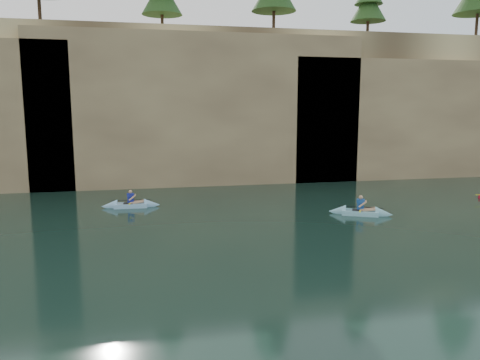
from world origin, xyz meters
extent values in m
plane|color=black|center=(0.00, 0.00, 0.00)|extent=(160.00, 160.00, 0.00)
cube|color=tan|center=(0.00, 30.00, 6.00)|extent=(70.00, 16.00, 12.00)
cube|color=tan|center=(2.00, 22.60, 5.70)|extent=(24.00, 2.40, 11.40)
cube|color=tan|center=(22.00, 22.60, 4.92)|extent=(26.00, 2.40, 9.84)
cube|color=black|center=(-4.00, 21.95, 1.60)|extent=(3.50, 1.00, 3.20)
cube|color=black|center=(10.00, 21.95, 2.25)|extent=(5.00, 1.00, 4.50)
cube|color=#7EBFD2|center=(8.97, 10.60, 0.15)|extent=(2.70, 1.94, 0.29)
cone|color=#7EBFD2|center=(10.06, 10.03, 0.15)|extent=(1.19, 1.14, 0.81)
cone|color=#7EBFD2|center=(7.89, 11.16, 0.15)|extent=(1.19, 1.14, 0.81)
cube|color=black|center=(8.84, 10.67, 0.26)|extent=(0.72, 0.70, 0.04)
cube|color=navy|center=(8.97, 10.60, 0.58)|extent=(0.43, 0.38, 0.54)
sphere|color=tan|center=(8.97, 10.60, 0.97)|extent=(0.23, 0.23, 0.23)
cylinder|color=black|center=(8.97, 10.60, 0.43)|extent=(2.13, 1.13, 0.04)
cube|color=#FFFC15|center=(9.48, 11.57, 0.43)|extent=(0.26, 0.41, 0.02)
cube|color=#FFFC15|center=(8.47, 9.63, 0.43)|extent=(0.26, 0.41, 0.02)
cube|color=#FFFC15|center=(17.92, 12.61, 0.38)|extent=(0.43, 0.12, 0.02)
cube|color=#89BEE6|center=(-3.18, 15.18, 0.14)|extent=(2.61, 0.91, 0.28)
cone|color=#89BEE6|center=(-1.97, 15.12, 0.14)|extent=(0.94, 0.81, 0.77)
cone|color=#89BEE6|center=(-4.39, 15.23, 0.14)|extent=(0.94, 0.81, 0.77)
cube|color=black|center=(-3.33, 15.18, 0.25)|extent=(0.57, 0.50, 0.04)
cube|color=navy|center=(-3.18, 15.18, 0.55)|extent=(0.36, 0.24, 0.51)
sphere|color=tan|center=(-3.18, 15.18, 0.92)|extent=(0.22, 0.22, 0.22)
cylinder|color=black|center=(-3.18, 15.18, 0.42)|extent=(2.27, 0.13, 0.04)
cube|color=#FFFC15|center=(-3.13, 16.21, 0.42)|extent=(0.10, 0.42, 0.02)
cube|color=#FFFC15|center=(-3.22, 14.14, 0.42)|extent=(0.10, 0.42, 0.02)
camera|label=1|loc=(-2.54, -12.14, 5.77)|focal=35.00mm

